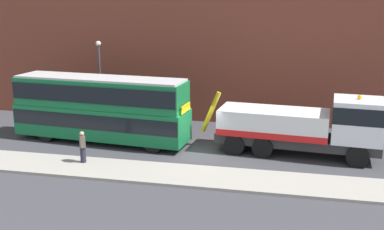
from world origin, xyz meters
The scene contains 7 objects.
ground_plane centered at (0.00, 0.00, 0.00)m, with size 120.00×120.00×0.00m, color #38383D.
near_kerb centered at (0.00, -4.20, 0.07)m, with size 60.00×2.80×0.15m, color gray.
building_facade centered at (0.00, 7.15, 8.07)m, with size 60.00×1.50×16.00m.
recovery_tow_truck centered at (5.87, 0.43, 1.76)m, with size 10.23×3.49×3.67m.
double_decker_bus centered at (-6.39, 0.47, 2.23)m, with size 11.19×3.60×4.06m.
pedestrian_onlooker centered at (-5.68, -3.67, 0.99)m, with size 0.45×0.48×1.71m.
street_lamp centered at (-8.31, 4.96, 3.47)m, with size 0.36×0.36×5.83m.
Camera 1 is at (4.75, -24.61, 8.45)m, focal length 42.04 mm.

